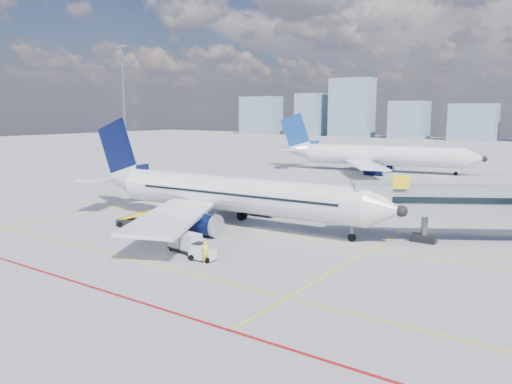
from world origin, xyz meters
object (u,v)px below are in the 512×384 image
(second_aircraft, at_px, (374,155))
(belt_loader, at_px, (139,221))
(main_aircraft, at_px, (224,194))
(cargo_dolly, at_px, (185,242))
(baggage_tug, at_px, (202,252))
(ramp_worker, at_px, (206,252))

(second_aircraft, xyz_separation_m, belt_loader, (-1.47, -59.83, -2.60))
(second_aircraft, bearing_deg, main_aircraft, -95.52)
(main_aircraft, relative_size, cargo_dolly, 11.75)
(main_aircraft, bearing_deg, second_aircraft, 91.65)
(belt_loader, bearing_deg, cargo_dolly, -42.85)
(baggage_tug, xyz_separation_m, ramp_worker, (0.87, -0.50, 0.23))
(cargo_dolly, bearing_deg, baggage_tug, -13.37)
(second_aircraft, xyz_separation_m, baggage_tug, (11.64, -65.01, -2.55))
(belt_loader, bearing_deg, ramp_worker, -42.90)
(main_aircraft, relative_size, second_aircraft, 0.95)
(main_aircraft, xyz_separation_m, belt_loader, (-6.26, -6.23, -2.60))
(cargo_dolly, distance_m, ramp_worker, 3.80)
(second_aircraft, height_order, belt_loader, second_aircraft)
(main_aircraft, distance_m, cargo_dolly, 11.52)
(baggage_tug, relative_size, cargo_dolly, 0.67)
(second_aircraft, distance_m, cargo_dolly, 64.74)
(cargo_dolly, relative_size, ramp_worker, 1.78)
(ramp_worker, bearing_deg, baggage_tug, 59.10)
(second_aircraft, distance_m, belt_loader, 59.90)
(cargo_dolly, height_order, belt_loader, belt_loader)
(baggage_tug, bearing_deg, cargo_dolly, 152.62)
(second_aircraft, height_order, baggage_tug, second_aircraft)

